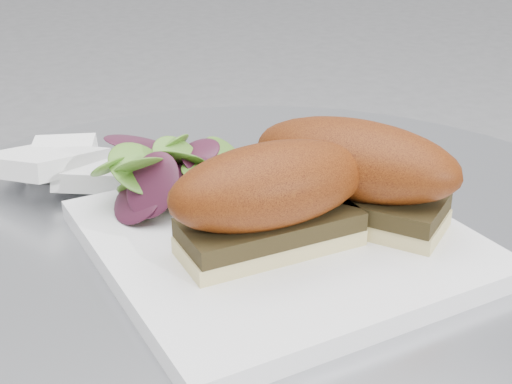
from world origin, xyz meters
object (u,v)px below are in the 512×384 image
sandwich_right (354,170)px  saucer (337,170)px  plate (278,240)px  sandwich_left (271,197)px

sandwich_right → saucer: bearing=117.9°
plate → saucer: plate is taller
plate → sandwich_left: (-0.02, -0.02, 0.05)m
sandwich_left → saucer: bearing=42.2°
plate → saucer: size_ratio=2.11×
saucer → sandwich_right: bearing=-113.6°
sandwich_right → sandwich_left: bearing=-115.2°
sandwich_left → sandwich_right: same height
plate → sandwich_right: sandwich_right is taller
saucer → plate: bearing=-135.5°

